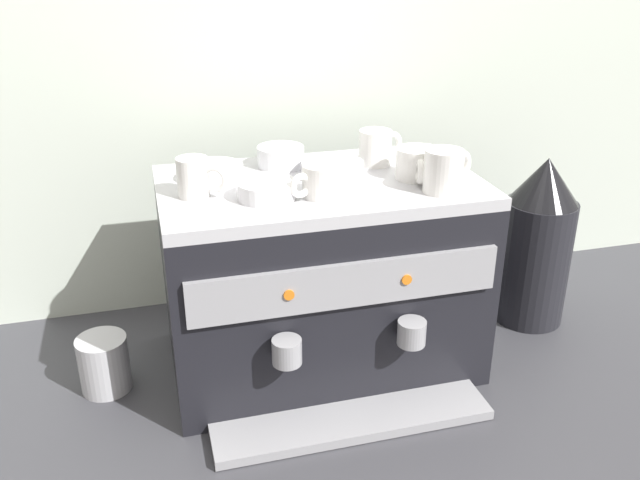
% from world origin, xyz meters
% --- Properties ---
extents(ground_plane, '(4.00, 4.00, 0.00)m').
position_xyz_m(ground_plane, '(0.00, 0.00, 0.00)').
color(ground_plane, '#38383D').
extents(tiled_backsplash_wall, '(2.80, 0.03, 1.03)m').
position_xyz_m(tiled_backsplash_wall, '(0.00, 0.36, 0.51)').
color(tiled_backsplash_wall, silver).
rests_on(tiled_backsplash_wall, ground_plane).
extents(espresso_machine, '(0.65, 0.49, 0.43)m').
position_xyz_m(espresso_machine, '(0.00, -0.00, 0.21)').
color(espresso_machine, black).
rests_on(espresso_machine, ground_plane).
extents(ceramic_cup_0, '(0.08, 0.12, 0.06)m').
position_xyz_m(ceramic_cup_0, '(0.19, -0.04, 0.46)').
color(ceramic_cup_0, white).
rests_on(ceramic_cup_0, espresso_machine).
extents(ceramic_cup_1, '(0.11, 0.07, 0.06)m').
position_xyz_m(ceramic_cup_1, '(-0.02, -0.09, 0.46)').
color(ceramic_cup_1, white).
rests_on(ceramic_cup_1, espresso_machine).
extents(ceramic_cup_2, '(0.09, 0.07, 0.08)m').
position_xyz_m(ceramic_cup_2, '(-0.25, -0.02, 0.47)').
color(ceramic_cup_2, white).
rests_on(ceramic_cup_2, espresso_machine).
extents(ceramic_cup_3, '(0.11, 0.08, 0.08)m').
position_xyz_m(ceramic_cup_3, '(0.22, -0.12, 0.47)').
color(ceramic_cup_3, white).
rests_on(ceramic_cup_3, espresso_machine).
extents(ceramic_cup_4, '(0.11, 0.07, 0.08)m').
position_xyz_m(ceramic_cup_4, '(0.15, 0.07, 0.46)').
color(ceramic_cup_4, white).
rests_on(ceramic_cup_4, espresso_machine).
extents(ceramic_bowl_0, '(0.13, 0.13, 0.03)m').
position_xyz_m(ceramic_bowl_0, '(0.03, 0.02, 0.44)').
color(ceramic_bowl_0, white).
rests_on(ceramic_bowl_0, espresso_machine).
extents(ceramic_bowl_1, '(0.11, 0.11, 0.03)m').
position_xyz_m(ceramic_bowl_1, '(-0.12, -0.07, 0.44)').
color(ceramic_bowl_1, white).
rests_on(ceramic_bowl_1, espresso_machine).
extents(ceramic_bowl_2, '(0.10, 0.10, 0.04)m').
position_xyz_m(ceramic_bowl_2, '(-0.06, 0.11, 0.45)').
color(ceramic_bowl_2, white).
rests_on(ceramic_bowl_2, espresso_machine).
extents(ceramic_bowl_3, '(0.12, 0.12, 0.03)m').
position_xyz_m(ceramic_bowl_3, '(-0.21, 0.06, 0.44)').
color(ceramic_bowl_3, white).
rests_on(ceramic_bowl_3, espresso_machine).
extents(coffee_grinder, '(0.17, 0.17, 0.42)m').
position_xyz_m(coffee_grinder, '(0.55, 0.04, 0.21)').
color(coffee_grinder, black).
rests_on(coffee_grinder, ground_plane).
extents(milk_pitcher, '(0.10, 0.10, 0.12)m').
position_xyz_m(milk_pitcher, '(-0.47, 0.01, 0.06)').
color(milk_pitcher, '#B7B7BC').
rests_on(milk_pitcher, ground_plane).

